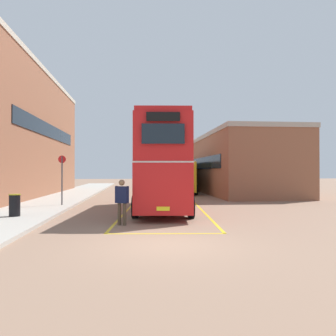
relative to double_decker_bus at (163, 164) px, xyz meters
name	(u,v)px	position (x,y,z in m)	size (l,w,h in m)	color
ground_plane	(149,201)	(-0.59, 5.98, -2.51)	(135.60, 135.60, 0.00)	#846651
sidewalk_left	(63,198)	(-7.09, 8.38, -2.44)	(4.00, 57.60, 0.14)	#A39E93
brick_building_left	(13,134)	(-11.67, 10.87, 2.64)	(6.08, 22.89, 10.30)	brown
depot_building_right	(238,164)	(8.20, 13.37, 0.29)	(6.72, 17.29, 5.59)	brown
double_decker_bus	(163,164)	(0.00, 0.00, 0.00)	(3.33, 9.88, 4.75)	black
single_deck_bus	(182,176)	(2.92, 14.22, -0.87)	(3.63, 9.04, 3.02)	black
pedestrian_boarding	(122,199)	(-1.99, -4.86, -1.47)	(0.55, 0.42, 1.78)	#473828
litter_bin	(15,205)	(-6.74, -2.83, -1.89)	(0.50, 0.50, 0.97)	black
bus_stop_sign	(62,175)	(-5.78, 2.08, -0.65)	(0.44, 0.08, 2.89)	#4C4C51
bay_marking_yellow	(165,215)	(-0.07, -1.85, -2.51)	(5.05, 12.04, 0.01)	gold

